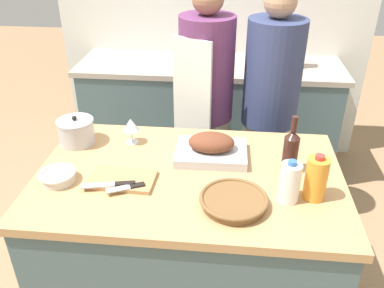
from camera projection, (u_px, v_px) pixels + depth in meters
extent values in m
cube|color=#4C666B|center=(189.00, 251.00, 2.07)|extent=(1.34, 0.84, 0.87)
cube|color=tan|center=(189.00, 177.00, 1.84)|extent=(1.38, 0.87, 0.04)
cube|color=#4C666B|center=(209.00, 119.00, 3.38)|extent=(1.99, 0.58, 0.86)
cube|color=#ADA393|center=(210.00, 66.00, 3.16)|extent=(2.05, 0.60, 0.04)
cube|color=silver|center=(214.00, 5.00, 3.26)|extent=(2.55, 0.10, 2.55)
cube|color=#BCBCC1|center=(211.00, 153.00, 1.95)|extent=(0.34, 0.25, 0.04)
ellipsoid|color=brown|center=(211.00, 142.00, 1.92)|extent=(0.22, 0.15, 0.09)
cylinder|color=brown|center=(234.00, 202.00, 1.63)|extent=(0.26, 0.26, 0.03)
torus|color=brown|center=(234.00, 199.00, 1.62)|extent=(0.28, 0.28, 0.02)
cube|color=#AD7F51|center=(122.00, 179.00, 1.78)|extent=(0.29, 0.18, 0.02)
cylinder|color=#B7B7BC|center=(77.00, 133.00, 2.05)|extent=(0.18, 0.18, 0.12)
cylinder|color=#B7B7BC|center=(75.00, 121.00, 2.02)|extent=(0.18, 0.18, 0.01)
sphere|color=black|center=(74.00, 118.00, 2.01)|extent=(0.02, 0.02, 0.02)
cylinder|color=beige|center=(58.00, 177.00, 1.77)|extent=(0.15, 0.15, 0.04)
torus|color=beige|center=(57.00, 174.00, 1.76)|extent=(0.16, 0.16, 0.02)
cylinder|color=orange|center=(316.00, 179.00, 1.64)|extent=(0.09, 0.09, 0.19)
cylinder|color=red|center=(320.00, 157.00, 1.59)|extent=(0.04, 0.04, 0.02)
cylinder|color=white|center=(290.00, 183.00, 1.63)|extent=(0.08, 0.08, 0.17)
cylinder|color=#3360B2|center=(292.00, 163.00, 1.58)|extent=(0.04, 0.04, 0.02)
cylinder|color=#381E19|center=(290.00, 154.00, 1.82)|extent=(0.07, 0.07, 0.17)
cone|color=#381E19|center=(293.00, 135.00, 1.76)|extent=(0.07, 0.07, 0.03)
cylinder|color=#381E19|center=(294.00, 124.00, 1.74)|extent=(0.03, 0.03, 0.07)
cylinder|color=silver|center=(132.00, 142.00, 2.08)|extent=(0.07, 0.07, 0.00)
cylinder|color=silver|center=(132.00, 136.00, 2.06)|extent=(0.01, 0.01, 0.07)
cone|color=silver|center=(131.00, 125.00, 2.03)|extent=(0.08, 0.08, 0.06)
cube|color=#B7B7BC|center=(98.00, 185.00, 1.72)|extent=(0.14, 0.06, 0.01)
cube|color=black|center=(125.00, 184.00, 1.73)|extent=(0.09, 0.04, 0.01)
cube|color=#B7B7BC|center=(118.00, 189.00, 1.70)|extent=(0.11, 0.07, 0.01)
cube|color=black|center=(137.00, 185.00, 1.72)|extent=(0.07, 0.05, 0.01)
cube|color=#B22323|center=(285.00, 63.00, 3.06)|extent=(0.18, 0.14, 0.06)
cylinder|color=#B7B7BC|center=(283.00, 52.00, 3.02)|extent=(0.13, 0.13, 0.11)
cube|color=#B22323|center=(295.00, 48.00, 3.00)|extent=(0.05, 0.08, 0.18)
cube|color=#B22323|center=(289.00, 28.00, 2.93)|extent=(0.17, 0.08, 0.10)
cylinder|color=maroon|center=(218.00, 53.00, 3.15)|extent=(0.06, 0.06, 0.15)
cylinder|color=black|center=(218.00, 42.00, 3.10)|extent=(0.03, 0.03, 0.02)
cylinder|color=#234C28|center=(206.00, 61.00, 3.02)|extent=(0.07, 0.07, 0.12)
cylinder|color=black|center=(206.00, 52.00, 2.98)|extent=(0.03, 0.03, 0.02)
cube|color=beige|center=(205.00, 165.00, 2.85)|extent=(0.33, 0.29, 0.77)
cylinder|color=#663360|center=(207.00, 69.00, 2.49)|extent=(0.34, 0.34, 0.64)
cube|color=silver|center=(192.00, 105.00, 2.47)|extent=(0.24, 0.14, 0.82)
cube|color=beige|center=(263.00, 171.00, 2.79)|extent=(0.32, 0.26, 0.77)
cylinder|color=navy|center=(273.00, 73.00, 2.43)|extent=(0.34, 0.34, 0.64)
sphere|color=tan|center=(281.00, 1.00, 2.22)|extent=(0.19, 0.19, 0.19)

